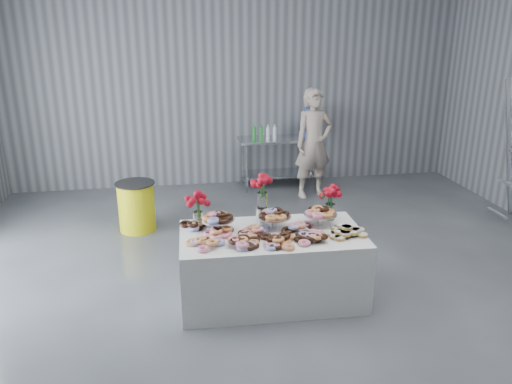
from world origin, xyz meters
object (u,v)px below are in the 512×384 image
(person, at_px, (314,144))
(water_jug, at_px, (309,123))
(display_table, at_px, (272,266))
(trash_barrel, at_px, (137,206))
(prep_table, at_px, (281,153))

(person, bearing_deg, water_jug, 70.78)
(display_table, distance_m, person, 3.50)
(trash_barrel, bearing_deg, display_table, -54.46)
(prep_table, xyz_separation_m, trash_barrel, (-2.44, -1.63, -0.26))
(water_jug, distance_m, trash_barrel, 3.45)
(display_table, bearing_deg, water_jug, 69.50)
(display_table, relative_size, trash_barrel, 2.69)
(display_table, xyz_separation_m, water_jug, (1.41, 3.76, 0.77))
(display_table, bearing_deg, person, 67.28)
(person, relative_size, trash_barrel, 2.58)
(person, distance_m, trash_barrel, 3.10)
(water_jug, xyz_separation_m, trash_barrel, (-2.94, -1.63, -0.79))
(water_jug, xyz_separation_m, person, (-0.07, -0.58, -0.24))
(display_table, relative_size, person, 1.04)
(prep_table, height_order, water_jug, water_jug)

